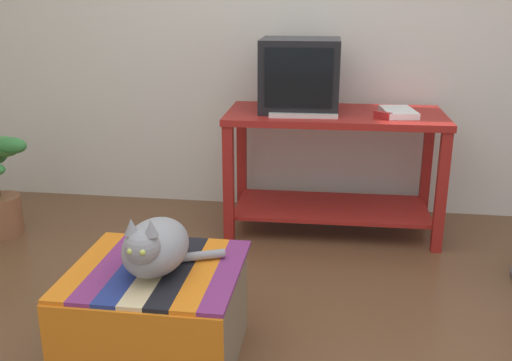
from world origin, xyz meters
name	(u,v)px	position (x,y,z in m)	size (l,w,h in m)	color
back_wall	(286,18)	(0.00, 2.05, 1.30)	(8.00, 0.10, 2.60)	silver
desk	(334,151)	(0.35, 1.60, 0.52)	(1.33, 0.65, 0.76)	maroon
tv_monitor	(300,76)	(0.13, 1.63, 0.98)	(0.48, 0.44, 0.43)	black
keyboard	(303,114)	(0.16, 1.46, 0.78)	(0.40, 0.15, 0.02)	beige
book	(398,112)	(0.72, 1.56, 0.78)	(0.18, 0.29, 0.04)	white
ottoman_with_blanket	(158,314)	(-0.32, 0.09, 0.21)	(0.67, 0.64, 0.42)	#7A664C
cat	(155,247)	(-0.30, 0.05, 0.53)	(0.37, 0.39, 0.27)	gray
stapler	(383,115)	(0.62, 1.45, 0.78)	(0.04, 0.11, 0.04)	#A31E1E
pen	(393,111)	(0.70, 1.66, 0.77)	(0.01, 0.01, 0.14)	#2351B2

